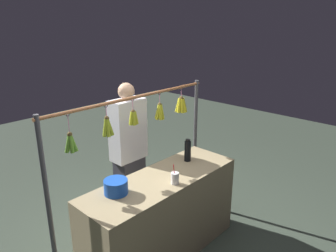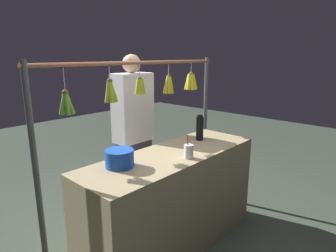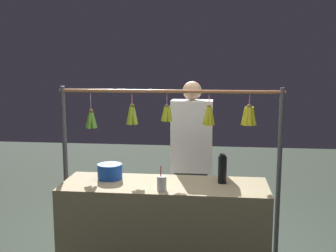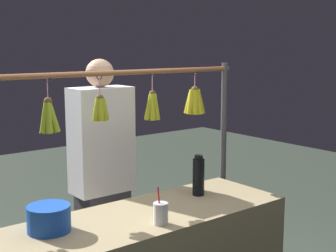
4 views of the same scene
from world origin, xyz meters
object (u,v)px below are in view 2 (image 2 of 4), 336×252
blue_bucket (120,158)px  vendor_person (134,138)px  water_bottle (200,128)px  drink_cup (189,151)px

blue_bucket → vendor_person: (-0.70, -0.64, -0.11)m
water_bottle → vendor_person: size_ratio=0.15×
blue_bucket → drink_cup: drink_cup is taller
water_bottle → vendor_person: 0.75m
drink_cup → vendor_person: bearing=-101.6°
water_bottle → drink_cup: water_bottle is taller
water_bottle → vendor_person: vendor_person is taller
drink_cup → vendor_person: size_ratio=0.12×
water_bottle → drink_cup: 0.56m
blue_bucket → vendor_person: size_ratio=0.13×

